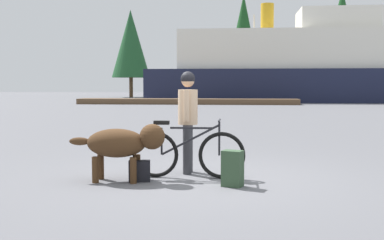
% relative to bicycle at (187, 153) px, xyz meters
% --- Properties ---
extents(ground_plane, '(160.00, 160.00, 0.00)m').
position_rel_bicycle_xyz_m(ground_plane, '(0.22, -0.07, -0.39)').
color(ground_plane, slate).
extents(bicycle, '(1.76, 0.44, 0.92)m').
position_rel_bicycle_xyz_m(bicycle, '(0.00, 0.00, 0.00)').
color(bicycle, black).
rests_on(bicycle, ground_plane).
extents(person_cyclist, '(0.32, 0.53, 1.67)m').
position_rel_bicycle_xyz_m(person_cyclist, '(-0.04, 0.42, 0.61)').
color(person_cyclist, '#333338').
rests_on(person_cyclist, ground_plane).
extents(dog, '(1.46, 0.51, 0.87)m').
position_rel_bicycle_xyz_m(dog, '(-0.93, -0.36, 0.19)').
color(dog, '#472D19').
rests_on(dog, ground_plane).
extents(backpack, '(0.33, 0.29, 0.52)m').
position_rel_bicycle_xyz_m(backpack, '(0.71, -0.55, -0.13)').
color(backpack, '#334C33').
rests_on(backpack, ground_plane).
extents(handbag_pannier, '(0.35, 0.23, 0.31)m').
position_rel_bicycle_xyz_m(handbag_pannier, '(-0.69, -0.33, -0.23)').
color(handbag_pannier, black).
rests_on(handbag_pannier, ground_plane).
extents(dock_pier, '(16.19, 2.01, 0.40)m').
position_rel_bicycle_xyz_m(dock_pier, '(-2.99, 27.87, -0.19)').
color(dock_pier, brown).
rests_on(dock_pier, ground_plane).
extents(ferry_boat, '(26.19, 7.77, 8.28)m').
position_rel_bicycle_xyz_m(ferry_boat, '(6.42, 34.34, 2.48)').
color(ferry_boat, '#191E38').
rests_on(ferry_boat, ground_plane).
extents(sailboat_moored, '(7.35, 2.06, 7.52)m').
position_rel_bicycle_xyz_m(sailboat_moored, '(2.05, 35.40, 0.10)').
color(sailboat_moored, navy).
rests_on(sailboat_moored, ground_plane).
extents(pine_tree_far_left, '(4.31, 4.31, 9.80)m').
position_rel_bicycle_xyz_m(pine_tree_far_left, '(-11.36, 46.18, 5.61)').
color(pine_tree_far_left, '#4C331E').
rests_on(pine_tree_far_left, ground_plane).
extents(pine_tree_center, '(3.41, 3.41, 11.43)m').
position_rel_bicycle_xyz_m(pine_tree_center, '(1.25, 46.77, 6.92)').
color(pine_tree_center, '#4C331E').
rests_on(pine_tree_center, ground_plane).
extents(pine_tree_far_right, '(4.02, 4.02, 11.43)m').
position_rel_bicycle_xyz_m(pine_tree_far_right, '(11.54, 45.14, 6.97)').
color(pine_tree_far_right, '#4C331E').
rests_on(pine_tree_far_right, ground_plane).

